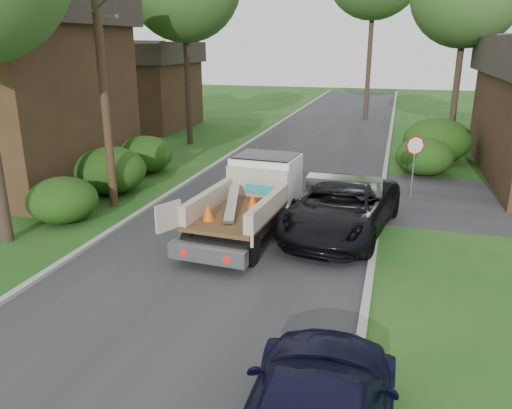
{
  "coord_description": "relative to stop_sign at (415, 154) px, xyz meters",
  "views": [
    {
      "loc": [
        4.44,
        -10.67,
        5.79
      ],
      "look_at": [
        0.59,
        2.99,
        1.2
      ],
      "focal_mm": 35.0,
      "sensor_mm": 36.0,
      "label": 1
    }
  ],
  "objects": [
    {
      "name": "flatbed_truck",
      "position": [
        -4.98,
        -4.79,
        -0.57
      ],
      "size": [
        2.86,
        6.02,
        2.22
      ],
      "rotation": [
        0.0,
        0.0,
        -0.07
      ],
      "color": "black",
      "rests_on": "ground"
    },
    {
      "name": "hedge_right_b",
      "position": [
        1.3,
        7.0,
        -0.67
      ],
      "size": [
        3.38,
        3.38,
        2.21
      ],
      "primitive_type": "ellipsoid",
      "color": "#113B0D",
      "rests_on": "ground"
    },
    {
      "name": "black_pickup",
      "position": [
        -2.21,
        -4.5,
        -0.93
      ],
      "size": [
        3.72,
        6.43,
        1.69
      ],
      "primitive_type": "imported",
      "rotation": [
        0.0,
        0.0,
        -0.16
      ],
      "color": "black",
      "rests_on": "ground"
    },
    {
      "name": "stop_sign",
      "position": [
        0.0,
        0.0,
        0.0
      ],
      "size": [
        0.71,
        0.32,
        2.48
      ],
      "color": "slate",
      "rests_on": "ground"
    },
    {
      "name": "road",
      "position": [
        -5.2,
        1.0,
        -1.77
      ],
      "size": [
        8.0,
        90.0,
        0.02
      ],
      "primitive_type": "cube",
      "color": "#28282B",
      "rests_on": "ground"
    },
    {
      "name": "hedge_left_a",
      "position": [
        -11.4,
        -6.0,
        -1.01
      ],
      "size": [
        2.34,
        2.34,
        1.53
      ],
      "primitive_type": "ellipsoid",
      "color": "#113B0D",
      "rests_on": "ground"
    },
    {
      "name": "curb_left",
      "position": [
        -9.3,
        1.0,
        -1.72
      ],
      "size": [
        0.2,
        90.0,
        0.12
      ],
      "primitive_type": "cube",
      "color": "#9E9E99",
      "rests_on": "ground"
    },
    {
      "name": "house_left_far",
      "position": [
        -18.7,
        13.0,
        1.27
      ],
      "size": [
        7.56,
        7.56,
        6.0
      ],
      "color": "#3C2918",
      "rests_on": "ground"
    },
    {
      "name": "hedge_left_b",
      "position": [
        -11.7,
        -2.5,
        -0.84
      ],
      "size": [
        2.86,
        2.86,
        1.87
      ],
      "primitive_type": "ellipsoid",
      "color": "#113B0D",
      "rests_on": "ground"
    },
    {
      "name": "ground",
      "position": [
        -5.2,
        -9.0,
        -1.78
      ],
      "size": [
        120.0,
        120.0,
        0.0
      ],
      "primitive_type": "plane",
      "color": "#174C15",
      "rests_on": "ground"
    },
    {
      "name": "curb_right",
      "position": [
        -1.1,
        1.0,
        -1.72
      ],
      "size": [
        0.2,
        90.0,
        0.12
      ],
      "primitive_type": "cube",
      "color": "#9E9E99",
      "rests_on": "ground"
    },
    {
      "name": "hedge_left_c",
      "position": [
        -12.0,
        1.0,
        -0.93
      ],
      "size": [
        2.6,
        2.6,
        1.7
      ],
      "primitive_type": "ellipsoid",
      "color": "#113B0D",
      "rests_on": "ground"
    },
    {
      "name": "hedge_right_a",
      "position": [
        0.6,
        4.0,
        -0.93
      ],
      "size": [
        2.6,
        2.6,
        1.7
      ],
      "primitive_type": "ellipsoid",
      "color": "#113B0D",
      "rests_on": "ground"
    },
    {
      "name": "utility_pole",
      "position": [
        -10.68,
        -4.02,
        3.4
      ],
      "size": [
        2.42,
        1.25,
        10.0
      ],
      "color": "#382619",
      "rests_on": "ground"
    }
  ]
}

